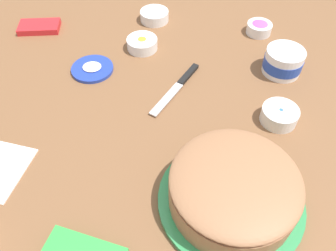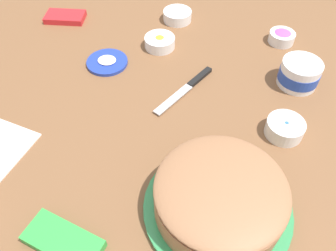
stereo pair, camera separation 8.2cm
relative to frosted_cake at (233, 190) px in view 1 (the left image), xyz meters
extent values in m
plane|color=brown|center=(0.22, -0.27, -0.05)|extent=(1.54, 1.54, 0.00)
cylinder|color=#339351|center=(0.00, 0.00, -0.04)|extent=(0.31, 0.31, 0.01)
cylinder|color=brown|center=(0.00, 0.00, -0.01)|extent=(0.24, 0.24, 0.05)
cylinder|color=#9E6B47|center=(0.00, 0.00, 0.00)|extent=(0.26, 0.26, 0.06)
ellipsoid|color=#9E6B47|center=(0.00, 0.00, 0.04)|extent=(0.26, 0.26, 0.04)
cylinder|color=white|center=(-0.17, -0.44, -0.01)|extent=(0.11, 0.11, 0.07)
cylinder|color=#2347B2|center=(-0.17, -0.44, -0.01)|extent=(0.11, 0.11, 0.03)
cylinder|color=#9E6B47|center=(-0.17, -0.44, 0.02)|extent=(0.09, 0.09, 0.01)
cylinder|color=#233DAD|center=(0.38, -0.41, -0.04)|extent=(0.12, 0.12, 0.01)
ellipsoid|color=white|center=(0.38, -0.41, -0.04)|extent=(0.06, 0.05, 0.01)
cube|color=silver|center=(0.15, -0.30, -0.04)|extent=(0.09, 0.13, 0.00)
cube|color=black|center=(0.10, -0.40, -0.04)|extent=(0.06, 0.09, 0.01)
cylinder|color=white|center=(-0.13, -0.63, -0.03)|extent=(0.08, 0.08, 0.03)
cylinder|color=#B251C6|center=(-0.13, -0.63, -0.02)|extent=(0.07, 0.07, 0.01)
ellipsoid|color=#B251C6|center=(-0.13, -0.63, -0.02)|extent=(0.06, 0.06, 0.02)
cylinder|color=white|center=(0.22, -0.69, -0.03)|extent=(0.10, 0.10, 0.03)
cylinder|color=orange|center=(0.22, -0.69, -0.03)|extent=(0.08, 0.08, 0.01)
ellipsoid|color=orange|center=(0.22, -0.69, -0.02)|extent=(0.07, 0.07, 0.02)
cylinder|color=white|center=(0.24, -0.53, -0.03)|extent=(0.10, 0.10, 0.03)
cylinder|color=yellow|center=(0.24, -0.53, -0.03)|extent=(0.08, 0.08, 0.01)
ellipsoid|color=yellow|center=(0.24, -0.53, -0.02)|extent=(0.07, 0.07, 0.02)
cylinder|color=white|center=(-0.14, -0.24, -0.03)|extent=(0.09, 0.09, 0.04)
cylinder|color=blue|center=(-0.14, -0.24, -0.02)|extent=(0.08, 0.08, 0.01)
ellipsoid|color=blue|center=(-0.14, -0.24, -0.02)|extent=(0.07, 0.07, 0.02)
cube|color=red|center=(0.60, -0.61, -0.04)|extent=(0.14, 0.09, 0.02)
camera|label=1|loc=(0.11, 0.36, 0.61)|focal=36.58mm
camera|label=2|loc=(0.03, 0.35, 0.61)|focal=36.58mm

